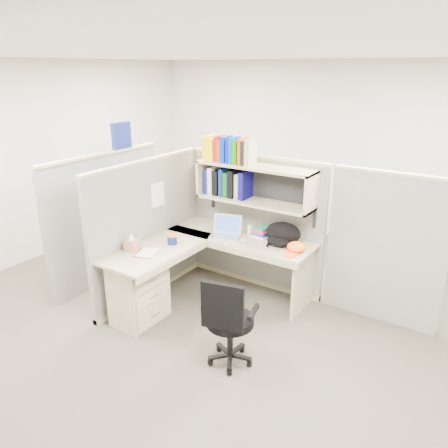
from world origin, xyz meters
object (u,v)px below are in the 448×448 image
Objects in this scene: backpack at (281,234)px; desk at (166,278)px; laptop at (225,227)px; snack_canister at (172,239)px; task_chair at (229,335)px.

desk is at bearing -135.40° from backpack.
laptop is 0.63m from snack_canister.
desk is 0.90m from laptop.
task_chair is at bearing -19.71° from desk.
desk is 5.21× the size of laptop.
desk is 15.37× the size of snack_canister.
desk is 4.32× the size of backpack.
laptop is at bearing 70.63° from desk.
backpack reaches higher than task_chair.
laptop is at bearing -167.36° from backpack.
desk is at bearing -127.72° from laptop.
desk is at bearing -66.82° from snack_canister.
laptop is at bearing 54.20° from snack_canister.
laptop is 0.83× the size of backpack.
laptop is 0.37× the size of task_chair.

